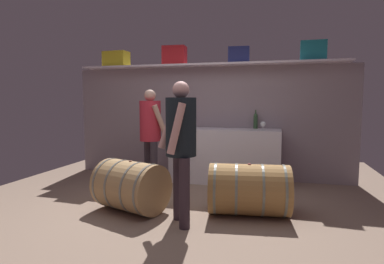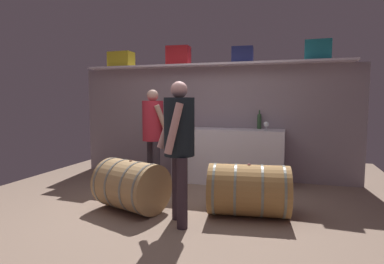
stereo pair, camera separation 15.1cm
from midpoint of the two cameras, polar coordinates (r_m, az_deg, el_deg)
name	(u,v)px [view 2 (the right image)]	position (r m, az deg, el deg)	size (l,w,h in m)	color
ground_plane	(182,205)	(4.32, -0.79, -12.87)	(6.14, 7.60, 0.02)	#89705F
back_wall_panel	(212,122)	(5.70, 4.27, 1.70)	(4.94, 0.10, 1.95)	gray
high_shelf_board	(210,65)	(5.58, 3.99, 11.80)	(4.55, 0.40, 0.03)	silver
toolcase_yellow	(121,60)	(6.20, -11.78, 12.48)	(0.44, 0.27, 0.27)	yellow
toolcase_red	(178,56)	(5.75, -1.65, 13.39)	(0.40, 0.26, 0.32)	red
toolcase_navy	(243,55)	(5.50, 9.78, 13.32)	(0.34, 0.30, 0.25)	navy
toolcase_teal	(318,50)	(5.48, 22.23, 13.32)	(0.39, 0.19, 0.31)	#1C7783
work_cabinet	(228,156)	(5.37, 7.23, -4.23)	(1.80, 0.56, 0.89)	white
wine_bottle_green	(259,121)	(5.44, 12.64, 1.97)	(0.07, 0.07, 0.31)	#305030
wine_glass	(266,125)	(5.12, 13.87, 1.29)	(0.08, 0.08, 0.14)	white
red_funnel	(184,125)	(5.59, -0.61, 1.29)	(0.11, 0.11, 0.09)	red
wine_barrel_near	(131,185)	(4.09, -9.69, -9.33)	(0.97, 0.85, 0.63)	#A98455
wine_barrel_far	(249,190)	(3.91, 11.12, -10.09)	(1.00, 0.71, 0.62)	#9F723E
winemaker_pouring	(153,128)	(4.97, -6.02, 0.71)	(0.49, 0.51, 1.53)	#342D36
visitor_tasting	(179,137)	(3.46, -1.12, -0.99)	(0.47, 0.51, 1.56)	#342730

